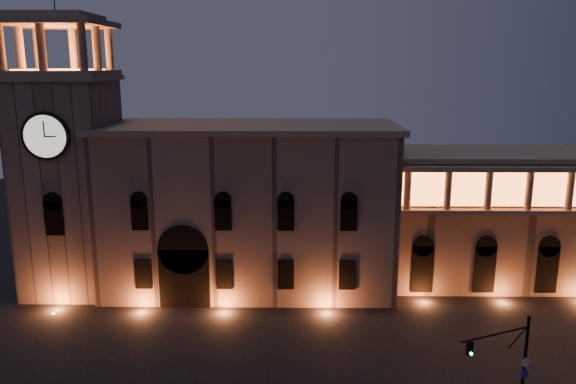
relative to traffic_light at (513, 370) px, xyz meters
name	(u,v)px	position (x,y,z in m)	size (l,w,h in m)	color
government_building	(248,207)	(-19.21, 24.36, 4.70)	(30.80, 12.80, 17.60)	#7F6453
clock_tower	(69,174)	(-37.63, 23.41, 8.43)	(9.80, 9.80, 32.40)	#7F6453
colonnade_wing	(560,216)	(14.87, 26.35, 3.27)	(40.60, 11.50, 14.50)	#7A5F4E
traffic_light	(513,370)	(0.00, 0.00, 0.00)	(5.24, 2.50, 7.74)	black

